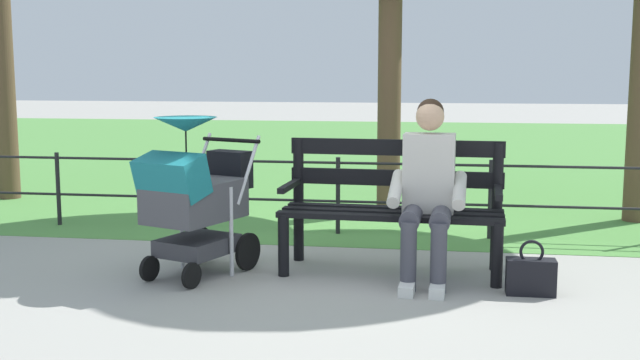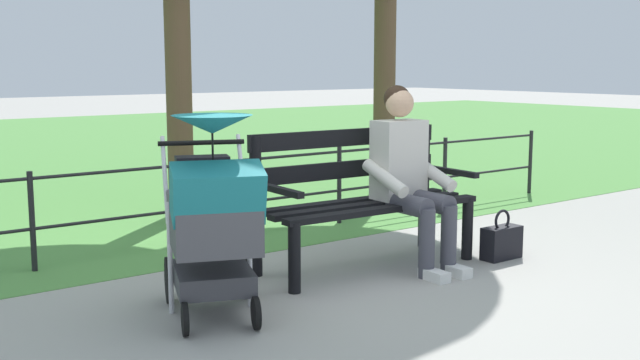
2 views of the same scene
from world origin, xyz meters
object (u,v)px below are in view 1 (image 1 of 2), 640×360
at_px(park_bench, 393,200).
at_px(person_on_bench, 428,185).
at_px(stroller, 194,195).
at_px(handbag, 531,276).

distance_m(park_bench, person_on_bench, 0.37).
distance_m(park_bench, stroller, 1.44).
bearing_deg(person_on_bench, park_bench, -41.19).
xyz_separation_m(park_bench, handbag, (-0.94, 0.50, -0.40)).
xyz_separation_m(person_on_bench, handbag, (-0.69, 0.27, -0.55)).
distance_m(person_on_bench, handbag, 0.92).
relative_size(person_on_bench, handbag, 3.45).
xyz_separation_m(park_bench, person_on_bench, (-0.25, 0.22, 0.15)).
height_order(park_bench, person_on_bench, person_on_bench).
xyz_separation_m(person_on_bench, stroller, (1.65, 0.15, -0.08)).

